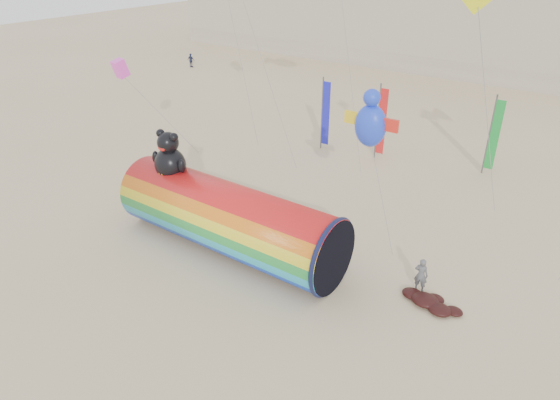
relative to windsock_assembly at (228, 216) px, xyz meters
The scene contains 5 objects.
ground 2.19m from the windsock_assembly, 17.17° to the left, with size 160.00×160.00×0.00m, color #CCB58C.
windsock_assembly is the anchor object (origin of this frame).
kite_handler 9.20m from the windsock_assembly, 14.13° to the left, with size 0.59×0.39×1.62m, color #57585E.
fabric_bundle 9.86m from the windsock_assembly, ahead, with size 2.62×1.35×0.41m.
festival_banners 15.06m from the windsock_assembly, 82.61° to the left, with size 11.43×2.49×5.20m.
Camera 1 is at (12.80, -15.77, 13.62)m, focal length 32.00 mm.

